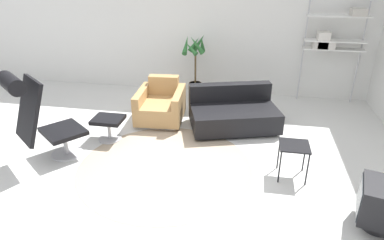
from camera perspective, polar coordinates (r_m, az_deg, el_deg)
The scene contains 11 objects.
ground_plane at distance 5.00m, azimuth -3.76°, elevation -5.94°, with size 12.00×12.00×0.00m, color silver.
wall_back at distance 7.19m, azimuth 1.60°, elevation 15.61°, with size 12.00×0.09×2.80m.
round_rug at distance 4.75m, azimuth -4.48°, elevation -7.73°, with size 2.39×2.39×0.01m.
lounge_chair at distance 4.94m, azimuth -24.57°, elevation 1.33°, with size 0.99×1.04×1.31m.
ottoman at distance 5.46m, azimuth -13.75°, elevation -0.59°, with size 0.46×0.39×0.37m.
armchair_red at distance 6.02m, azimuth -5.18°, elevation 2.36°, with size 0.83×0.96×0.71m.
couch_low at distance 5.78m, azimuth 6.85°, elevation 1.08°, with size 1.61×1.27×0.67m.
side_table at distance 4.52m, azimuth 16.65°, elevation -4.69°, with size 0.37×0.37×0.47m.
crt_television at distance 4.10m, azimuth 29.11°, elevation -12.26°, with size 0.54×0.59×0.53m.
potted_plant at distance 6.95m, azimuth 0.52°, elevation 8.86°, with size 0.46×0.46×1.30m.
shelf_unit at distance 6.98m, azimuth 22.41°, elevation 12.77°, with size 1.09×0.28×1.93m.
Camera 1 is at (1.10, -4.15, 2.55)m, focal length 32.00 mm.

